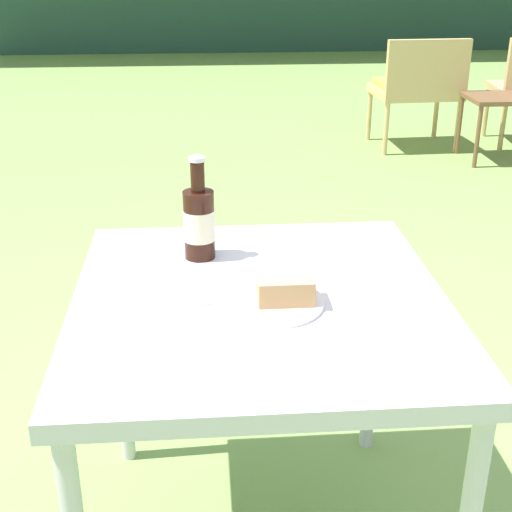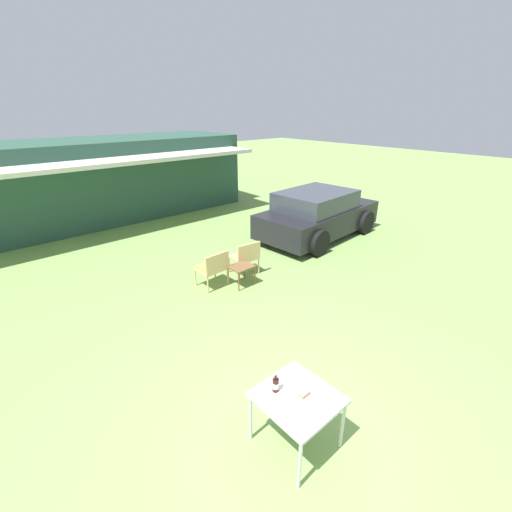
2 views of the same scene
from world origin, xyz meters
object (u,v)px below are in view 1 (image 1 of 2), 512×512
Objects in this scene: wicker_chair_cushioned at (418,85)px; cake_on_plate at (280,292)px; patio_table at (260,324)px; garden_side_table at (504,104)px; cola_bottle_near at (199,222)px.

wicker_chair_cushioned is 3.70× the size of cake_on_plate.
garden_side_table is at bearing 59.97° from patio_table.
wicker_chair_cushioned reaches higher than garden_side_table.
garden_side_table is 0.61× the size of patio_table.
cola_bottle_near reaches higher than garden_side_table.
patio_table is 3.84× the size of cake_on_plate.
cola_bottle_near is (-2.12, -3.22, 0.41)m from garden_side_table.
patio_table is 0.11m from cake_on_plate.
garden_side_table is (0.51, -0.36, -0.08)m from wicker_chair_cushioned.
cola_bottle_near is at bearing -123.28° from garden_side_table.
patio_table reaches higher than garden_side_table.
wicker_chair_cushioned reaches higher than patio_table.
cola_bottle_near reaches higher than cake_on_plate.
wicker_chair_cushioned reaches higher than cake_on_plate.
garden_side_table is at bearing 60.74° from cake_on_plate.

